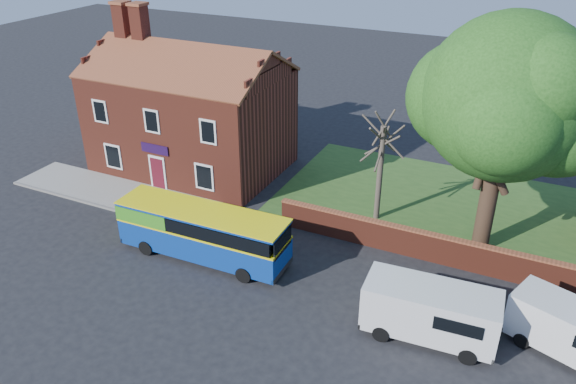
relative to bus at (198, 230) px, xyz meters
The scene contains 11 objects.
ground 2.83m from the bus, 77.45° to the right, with size 120.00×120.00×0.00m, color black.
pavement 7.50m from the bus, 151.97° to the left, with size 18.00×3.50×0.12m, color gray.
kerb 6.87m from the bus, 165.29° to the left, with size 18.00×0.15×0.14m, color slate.
grass_strip 17.31m from the bus, 38.39° to the left, with size 26.00×12.00×0.04m, color #426B28.
shop_building 11.42m from the bus, 125.29° to the left, with size 12.30×8.13×10.50m.
boundary_wall 14.33m from the bus, 19.20° to the left, with size 22.00×0.38×1.60m.
bus is the anchor object (origin of this frame).
van_near 12.12m from the bus, ahead, with size 5.62×2.55×2.41m.
van_far 17.60m from the bus, ahead, with size 5.40×3.58×2.20m.
large_tree 16.32m from the bus, 29.02° to the left, with size 10.05×7.95×12.26m.
bare_tree 10.56m from the bus, 47.07° to the left, with size 2.34×2.78×6.23m.
Camera 1 is at (14.12, -17.66, 16.54)m, focal length 35.00 mm.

